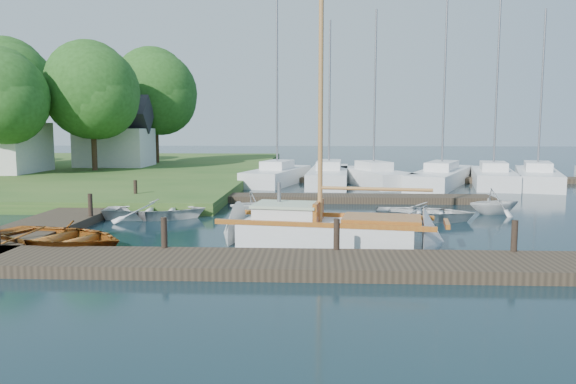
{
  "coord_description": "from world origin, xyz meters",
  "views": [
    {
      "loc": [
        0.94,
        -19.26,
        3.46
      ],
      "look_at": [
        0.0,
        0.0,
        1.2
      ],
      "focal_mm": 35.0,
      "sensor_mm": 36.0,
      "label": 1
    }
  ],
  "objects_px": {
    "mooring_post_5": "(135,189)",
    "tree_3": "(92,91)",
    "tender_d": "(494,200)",
    "marina_boat_3": "(442,176)",
    "marina_boat_4": "(493,176)",
    "tree_7": "(155,92)",
    "mooring_post_2": "(337,234)",
    "mooring_post_4": "(90,205)",
    "marina_boat_0": "(277,174)",
    "marina_boat_5": "(537,176)",
    "dinghy": "(58,234)",
    "tender_a": "(155,208)",
    "tender_c": "(425,210)",
    "tree_4": "(8,87)",
    "marina_boat_2": "(373,175)",
    "tender_b": "(254,201)",
    "house_c": "(115,138)",
    "tree_2": "(1,96)",
    "mooring_post_3": "(514,236)",
    "mooring_post_1": "(164,233)",
    "sailboat": "(332,233)",
    "marina_boat_1": "(329,174)"
  },
  "relations": [
    {
      "from": "mooring_post_4",
      "to": "tender_d",
      "type": "bearing_deg",
      "value": 11.66
    },
    {
      "from": "tender_b",
      "to": "tree_4",
      "type": "distance_m",
      "value": 28.84
    },
    {
      "from": "marina_boat_0",
      "to": "tender_a",
      "type": "bearing_deg",
      "value": 178.97
    },
    {
      "from": "tree_2",
      "to": "tree_3",
      "type": "xyz_separation_m",
      "value": [
        4.0,
        4.0,
        0.56
      ]
    },
    {
      "from": "mooring_post_4",
      "to": "marina_boat_5",
      "type": "height_order",
      "value": "marina_boat_5"
    },
    {
      "from": "marina_boat_4",
      "to": "tree_7",
      "type": "distance_m",
      "value": 26.88
    },
    {
      "from": "mooring_post_5",
      "to": "tree_4",
      "type": "distance_m",
      "value": 23.4
    },
    {
      "from": "marina_boat_2",
      "to": "marina_boat_3",
      "type": "xyz_separation_m",
      "value": [
        4.01,
        0.02,
        -0.0
      ]
    },
    {
      "from": "tree_3",
      "to": "tender_d",
      "type": "bearing_deg",
      "value": -34.16
    },
    {
      "from": "tender_c",
      "to": "tree_4",
      "type": "relative_size",
      "value": 0.37
    },
    {
      "from": "mooring_post_2",
      "to": "mooring_post_5",
      "type": "relative_size",
      "value": 1.0
    },
    {
      "from": "mooring_post_3",
      "to": "marina_boat_0",
      "type": "xyz_separation_m",
      "value": [
        -7.36,
        19.51,
        -0.12
      ]
    },
    {
      "from": "tender_d",
      "to": "marina_boat_2",
      "type": "distance_m",
      "value": 11.6
    },
    {
      "from": "mooring_post_3",
      "to": "mooring_post_1",
      "type": "bearing_deg",
      "value": 180.0
    },
    {
      "from": "marina_boat_3",
      "to": "tree_3",
      "type": "relative_size",
      "value": 1.37
    },
    {
      "from": "marina_boat_0",
      "to": "marina_boat_3",
      "type": "xyz_separation_m",
      "value": [
        9.76,
        -0.37,
        -0.01
      ]
    },
    {
      "from": "marina_boat_1",
      "to": "marina_boat_2",
      "type": "height_order",
      "value": "marina_boat_2"
    },
    {
      "from": "tender_a",
      "to": "marina_boat_3",
      "type": "xyz_separation_m",
      "value": [
        13.5,
        12.69,
        0.18
      ]
    },
    {
      "from": "sailboat",
      "to": "house_c",
      "type": "bearing_deg",
      "value": 130.93
    },
    {
      "from": "marina_boat_2",
      "to": "house_c",
      "type": "distance_m",
      "value": 20.11
    },
    {
      "from": "tree_3",
      "to": "tree_7",
      "type": "distance_m",
      "value": 8.26
    },
    {
      "from": "mooring_post_5",
      "to": "house_c",
      "type": "height_order",
      "value": "house_c"
    },
    {
      "from": "marina_boat_2",
      "to": "mooring_post_1",
      "type": "bearing_deg",
      "value": 139.71
    },
    {
      "from": "tender_a",
      "to": "tender_d",
      "type": "relative_size",
      "value": 1.76
    },
    {
      "from": "house_c",
      "to": "mooring_post_1",
      "type": "bearing_deg",
      "value": -67.83
    },
    {
      "from": "marina_boat_2",
      "to": "tree_7",
      "type": "xyz_separation_m",
      "value": [
        -16.39,
        11.93,
        5.63
      ]
    },
    {
      "from": "tender_b",
      "to": "tree_2",
      "type": "xyz_separation_m",
      "value": [
        -16.51,
        11.41,
        4.74
      ]
    },
    {
      "from": "dinghy",
      "to": "tender_d",
      "type": "distance_m",
      "value": 16.01
    },
    {
      "from": "mooring_post_4",
      "to": "tree_4",
      "type": "distance_m",
      "value": 27.26
    },
    {
      "from": "marina_boat_5",
      "to": "mooring_post_1",
      "type": "bearing_deg",
      "value": 155.96
    },
    {
      "from": "marina_boat_3",
      "to": "tender_d",
      "type": "bearing_deg",
      "value": -158.73
    },
    {
      "from": "mooring_post_4",
      "to": "tender_a",
      "type": "xyz_separation_m",
      "value": [
        1.9,
        1.45,
        -0.31
      ]
    },
    {
      "from": "mooring_post_2",
      "to": "mooring_post_5",
      "type": "xyz_separation_m",
      "value": [
        -8.5,
        10.0,
        0.0
      ]
    },
    {
      "from": "mooring_post_4",
      "to": "marina_boat_4",
      "type": "height_order",
      "value": "marina_boat_4"
    },
    {
      "from": "house_c",
      "to": "marina_boat_0",
      "type": "bearing_deg",
      "value": -30.63
    },
    {
      "from": "marina_boat_0",
      "to": "marina_boat_5",
      "type": "bearing_deg",
      "value": -76.7
    },
    {
      "from": "mooring_post_5",
      "to": "tree_3",
      "type": "xyz_separation_m",
      "value": [
        -7.0,
        13.05,
        5.11
      ]
    },
    {
      "from": "mooring_post_5",
      "to": "tender_d",
      "type": "bearing_deg",
      "value": -7.2
    },
    {
      "from": "tender_b",
      "to": "marina_boat_3",
      "type": "height_order",
      "value": "marina_boat_3"
    },
    {
      "from": "mooring_post_4",
      "to": "tender_c",
      "type": "relative_size",
      "value": 0.22
    },
    {
      "from": "dinghy",
      "to": "tree_7",
      "type": "height_order",
      "value": "tree_7"
    },
    {
      "from": "tender_b",
      "to": "tree_2",
      "type": "distance_m",
      "value": 20.62
    },
    {
      "from": "mooring_post_2",
      "to": "marina_boat_2",
      "type": "bearing_deg",
      "value": 81.39
    },
    {
      "from": "marina_boat_4",
      "to": "tree_2",
      "type": "relative_size",
      "value": 1.46
    },
    {
      "from": "tender_d",
      "to": "marina_boat_1",
      "type": "distance_m",
      "value": 13.21
    },
    {
      "from": "marina_boat_5",
      "to": "tree_7",
      "type": "xyz_separation_m",
      "value": [
        -25.91,
        11.97,
        5.64
      ]
    },
    {
      "from": "mooring_post_1",
      "to": "tender_d",
      "type": "distance_m",
      "value": 13.69
    },
    {
      "from": "tender_d",
      "to": "marina_boat_3",
      "type": "xyz_separation_m",
      "value": [
        0.37,
        11.04,
        0.0
      ]
    },
    {
      "from": "marina_boat_1",
      "to": "marina_boat_3",
      "type": "xyz_separation_m",
      "value": [
        6.64,
        -0.58,
        0.01
      ]
    },
    {
      "from": "mooring_post_4",
      "to": "sailboat",
      "type": "distance_m",
      "value": 8.98
    }
  ]
}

